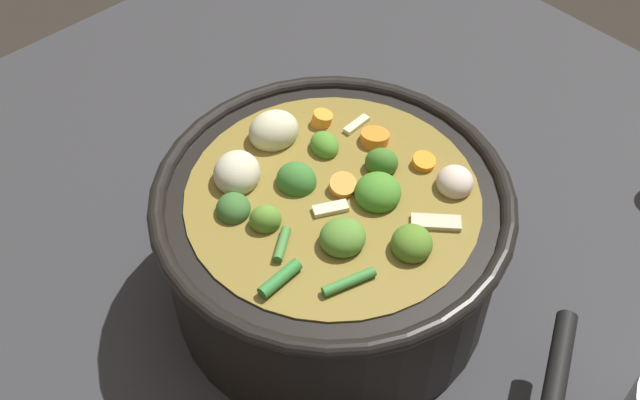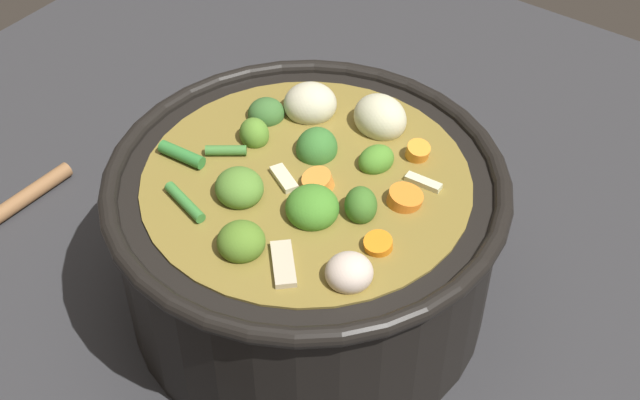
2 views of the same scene
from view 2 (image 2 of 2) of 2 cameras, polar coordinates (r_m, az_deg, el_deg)
ground_plane at (r=0.77m, az=-0.79°, el=-6.18°), size 1.10×1.10×0.00m
cooking_pot at (r=0.71m, az=-0.83°, el=-2.27°), size 0.31×0.31×0.16m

